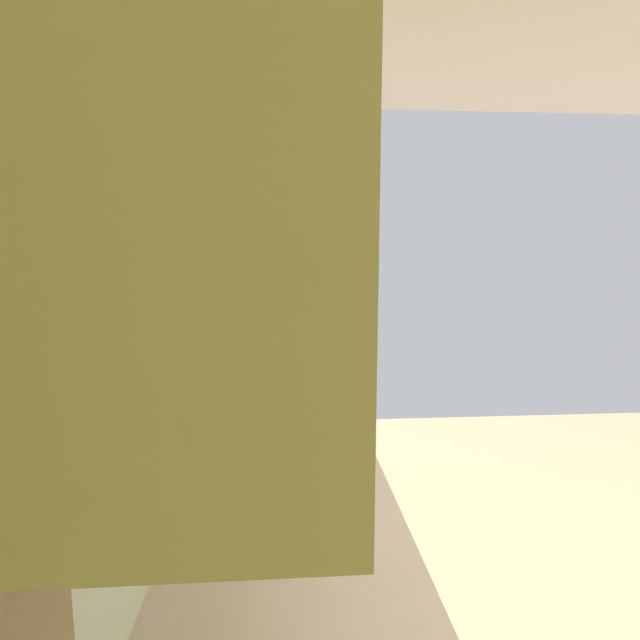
{
  "coord_description": "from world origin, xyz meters",
  "views": [
    {
      "loc": [
        -1.63,
        1.39,
        1.64
      ],
      "look_at": [
        -0.25,
        1.29,
        1.45
      ],
      "focal_mm": 27.84,
      "sensor_mm": 36.0,
      "label": 1
    }
  ],
  "objects_px": {
    "oven_range": "(288,435)",
    "microwave": "(282,377)",
    "kettle": "(320,438)",
    "bowl": "(335,521)"
  },
  "relations": [
    {
      "from": "oven_range",
      "to": "microwave",
      "type": "xyz_separation_m",
      "value": [
        -0.78,
        0.03,
        0.58
      ]
    },
    {
      "from": "microwave",
      "to": "bowl",
      "type": "height_order",
      "value": "microwave"
    },
    {
      "from": "oven_range",
      "to": "bowl",
      "type": "xyz_separation_m",
      "value": [
        -1.86,
        -0.11,
        0.48
      ]
    },
    {
      "from": "microwave",
      "to": "kettle",
      "type": "xyz_separation_m",
      "value": [
        -0.58,
        -0.14,
        -0.07
      ]
    },
    {
      "from": "microwave",
      "to": "oven_range",
      "type": "bearing_deg",
      "value": -2.2
    },
    {
      "from": "oven_range",
      "to": "kettle",
      "type": "relative_size",
      "value": 6.16
    },
    {
      "from": "microwave",
      "to": "bowl",
      "type": "xyz_separation_m",
      "value": [
        -1.08,
        -0.14,
        -0.1
      ]
    },
    {
      "from": "bowl",
      "to": "kettle",
      "type": "distance_m",
      "value": 0.5
    },
    {
      "from": "microwave",
      "to": "kettle",
      "type": "bearing_deg",
      "value": -166.6
    },
    {
      "from": "oven_range",
      "to": "bowl",
      "type": "bearing_deg",
      "value": -176.65
    }
  ]
}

